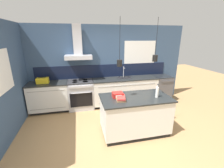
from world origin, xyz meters
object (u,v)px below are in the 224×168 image
object	(u,v)px
book_stack	(121,98)
red_supply_box	(118,95)
dishwasher	(161,88)
oven_range	(81,94)
yellow_toolbox	(43,81)
bottle_on_island	(157,92)

from	to	relation	value
book_stack	red_supply_box	distance (m)	0.16
dishwasher	red_supply_box	size ratio (longest dim) A/B	3.87
oven_range	yellow_toolbox	size ratio (longest dim) A/B	2.68
yellow_toolbox	red_supply_box	bearing A→B (deg)	-39.20
yellow_toolbox	dishwasher	bearing A→B (deg)	-0.00
bottle_on_island	dishwasher	bearing A→B (deg)	56.20
red_supply_box	yellow_toolbox	world-z (taller)	yellow_toolbox
red_supply_box	bottle_on_island	bearing A→B (deg)	-13.35
bottle_on_island	book_stack	bearing A→B (deg)	176.98
oven_range	bottle_on_island	xyz separation A→B (m)	(1.67, -1.74, 0.58)
book_stack	yellow_toolbox	bearing A→B (deg)	138.41
dishwasher	bottle_on_island	size ratio (longest dim) A/B	2.96
oven_range	bottle_on_island	bearing A→B (deg)	-46.20
oven_range	dishwasher	world-z (taller)	same
bottle_on_island	yellow_toolbox	xyz separation A→B (m)	(-2.76, 1.75, -0.05)
oven_range	book_stack	world-z (taller)	book_stack
oven_range	red_supply_box	size ratio (longest dim) A/B	3.87
bottle_on_island	oven_range	bearing A→B (deg)	133.80
red_supply_box	book_stack	bearing A→B (deg)	-79.83
dishwasher	bottle_on_island	xyz separation A→B (m)	(-1.17, -1.75, 0.58)
oven_range	bottle_on_island	distance (m)	2.48
bottle_on_island	yellow_toolbox	world-z (taller)	bottle_on_island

